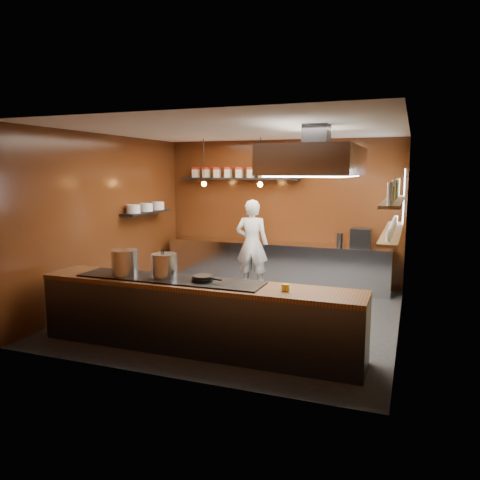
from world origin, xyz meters
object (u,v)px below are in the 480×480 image
at_px(extractor_hood, 316,161).
at_px(chef, 252,244).
at_px(stockpot_small, 164,266).
at_px(espresso_machine, 361,238).
at_px(stockpot_large, 125,263).

distance_m(extractor_hood, chef, 3.22).
distance_m(stockpot_small, espresso_machine, 4.30).
relative_size(stockpot_small, espresso_machine, 0.93).
xyz_separation_m(extractor_hood, stockpot_large, (-2.36, -1.24, -1.39)).
bearing_deg(espresso_machine, extractor_hood, -99.29).
bearing_deg(espresso_machine, stockpot_large, -126.59).
bearing_deg(stockpot_small, chef, 88.69).
relative_size(extractor_hood, stockpot_small, 5.80).
relative_size(extractor_hood, chef, 1.11).
xyz_separation_m(extractor_hood, chef, (-1.70, 2.21, -1.60)).
distance_m(stockpot_large, chef, 3.53).
distance_m(stockpot_small, chef, 3.40).
relative_size(espresso_machine, chef, 0.21).
height_order(stockpot_large, chef, chef).
xyz_separation_m(espresso_machine, chef, (-2.10, -0.31, -0.18)).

